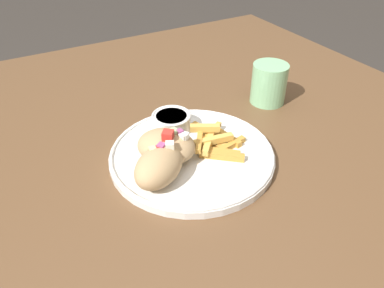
% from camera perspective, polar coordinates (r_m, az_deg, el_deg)
% --- Properties ---
extents(table, '(1.21, 1.21, 0.76)m').
position_cam_1_polar(table, '(0.79, -0.46, -4.47)').
color(table, brown).
rests_on(table, ground_plane).
extents(plate, '(0.30, 0.30, 0.02)m').
position_cam_1_polar(plate, '(0.69, 0.00, -1.64)').
color(plate, white).
rests_on(plate, table).
extents(pita_sandwich_near, '(0.13, 0.12, 0.06)m').
position_cam_1_polar(pita_sandwich_near, '(0.61, -5.04, -3.32)').
color(pita_sandwich_near, tan).
rests_on(pita_sandwich_near, plate).
extents(pita_sandwich_far, '(0.13, 0.13, 0.07)m').
position_cam_1_polar(pita_sandwich_far, '(0.66, -3.90, -0.28)').
color(pita_sandwich_far, tan).
rests_on(pita_sandwich_far, plate).
extents(fries_pile, '(0.11, 0.15, 0.04)m').
position_cam_1_polar(fries_pile, '(0.70, 3.52, 0.45)').
color(fries_pile, gold).
rests_on(fries_pile, plate).
extents(sauce_ramekin, '(0.08, 0.08, 0.03)m').
position_cam_1_polar(sauce_ramekin, '(0.74, -3.14, 3.54)').
color(sauce_ramekin, white).
rests_on(sauce_ramekin, plate).
extents(water_glass, '(0.08, 0.08, 0.09)m').
position_cam_1_polar(water_glass, '(0.87, 11.60, 8.76)').
color(water_glass, '#8CCC93').
rests_on(water_glass, table).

